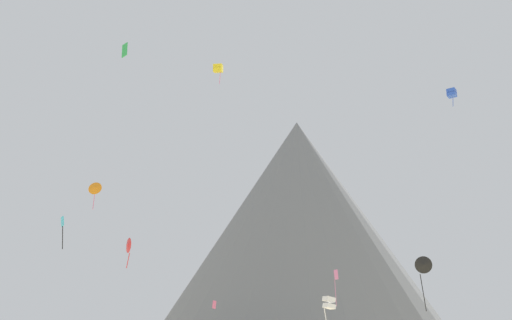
{
  "coord_description": "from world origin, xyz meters",
  "views": [
    {
      "loc": [
        -5.11,
        -36.61,
        3.67
      ],
      "look_at": [
        -3.42,
        36.48,
        25.71
      ],
      "focal_mm": 40.94,
      "sensor_mm": 36.0,
      "label": 1
    }
  ],
  "objects_px": {
    "kite_cyan_mid": "(62,225)",
    "kite_white_low": "(329,303)",
    "kite_rainbow_low": "(214,305)",
    "kite_orange_mid": "(95,188)",
    "kite_blue_high": "(452,93)",
    "kite_red_low": "(128,246)",
    "rock_massif": "(299,233)",
    "kite_black_low": "(424,266)",
    "kite_green_high": "(125,50)",
    "kite_pink_low": "(336,280)",
    "kite_yellow_high": "(218,68)"
  },
  "relations": [
    {
      "from": "kite_pink_low",
      "to": "kite_blue_high",
      "type": "bearing_deg",
      "value": -125.61
    },
    {
      "from": "kite_orange_mid",
      "to": "kite_rainbow_low",
      "type": "xyz_separation_m",
      "value": [
        16.34,
        10.28,
        -15.11
      ]
    },
    {
      "from": "kite_cyan_mid",
      "to": "kite_rainbow_low",
      "type": "xyz_separation_m",
      "value": [
        13.7,
        31.56,
        -6.11
      ]
    },
    {
      "from": "kite_yellow_high",
      "to": "kite_black_low",
      "type": "xyz_separation_m",
      "value": [
        22.29,
        -18.07,
        -30.65
      ]
    },
    {
      "from": "rock_massif",
      "to": "kite_yellow_high",
      "type": "distance_m",
      "value": 69.0
    },
    {
      "from": "kite_pink_low",
      "to": "kite_red_low",
      "type": "distance_m",
      "value": 37.74
    },
    {
      "from": "kite_cyan_mid",
      "to": "kite_pink_low",
      "type": "xyz_separation_m",
      "value": [
        32.12,
        32.58,
        -2.44
      ]
    },
    {
      "from": "kite_blue_high",
      "to": "kite_white_low",
      "type": "height_order",
      "value": "kite_blue_high"
    },
    {
      "from": "kite_green_high",
      "to": "kite_pink_low",
      "type": "distance_m",
      "value": 47.63
    },
    {
      "from": "kite_rainbow_low",
      "to": "kite_black_low",
      "type": "relative_size",
      "value": 0.22
    },
    {
      "from": "kite_black_low",
      "to": "kite_white_low",
      "type": "distance_m",
      "value": 10.58
    },
    {
      "from": "kite_rainbow_low",
      "to": "kite_pink_low",
      "type": "xyz_separation_m",
      "value": [
        18.42,
        1.01,
        3.67
      ]
    },
    {
      "from": "kite_orange_mid",
      "to": "rock_massif",
      "type": "bearing_deg",
      "value": 67.25
    },
    {
      "from": "kite_red_low",
      "to": "rock_massif",
      "type": "bearing_deg",
      "value": 132.38
    },
    {
      "from": "kite_yellow_high",
      "to": "kite_blue_high",
      "type": "relative_size",
      "value": 1.14
    },
    {
      "from": "kite_rainbow_low",
      "to": "kite_black_low",
      "type": "height_order",
      "value": "kite_black_low"
    },
    {
      "from": "kite_blue_high",
      "to": "kite_white_low",
      "type": "xyz_separation_m",
      "value": [
        -24.09,
        -24.54,
        -33.45
      ]
    },
    {
      "from": "kite_orange_mid",
      "to": "kite_blue_high",
      "type": "xyz_separation_m",
      "value": [
        53.2,
        5.18,
        17.03
      ]
    },
    {
      "from": "kite_white_low",
      "to": "kite_red_low",
      "type": "height_order",
      "value": "kite_red_low"
    },
    {
      "from": "rock_massif",
      "to": "kite_pink_low",
      "type": "bearing_deg",
      "value": -89.7
    },
    {
      "from": "kite_yellow_high",
      "to": "kite_cyan_mid",
      "type": "bearing_deg",
      "value": 64.24
    },
    {
      "from": "kite_blue_high",
      "to": "rock_massif",
      "type": "bearing_deg",
      "value": 51.67
    },
    {
      "from": "rock_massif",
      "to": "kite_green_high",
      "type": "xyz_separation_m",
      "value": [
        -26.98,
        -85.66,
        5.44
      ]
    },
    {
      "from": "kite_green_high",
      "to": "kite_blue_high",
      "type": "distance_m",
      "value": 53.19
    },
    {
      "from": "rock_massif",
      "to": "kite_white_low",
      "type": "distance_m",
      "value": 86.67
    },
    {
      "from": "kite_black_low",
      "to": "kite_rainbow_low",
      "type": "bearing_deg",
      "value": 141.29
    },
    {
      "from": "rock_massif",
      "to": "kite_yellow_high",
      "type": "xyz_separation_m",
      "value": [
        -17.75,
        -65.37,
        13.13
      ]
    },
    {
      "from": "kite_blue_high",
      "to": "kite_red_low",
      "type": "height_order",
      "value": "kite_blue_high"
    },
    {
      "from": "kite_green_high",
      "to": "kite_white_low",
      "type": "xyz_separation_m",
      "value": [
        21.61,
        1.81,
        -26.69
      ]
    },
    {
      "from": "kite_yellow_high",
      "to": "kite_blue_high",
      "type": "height_order",
      "value": "kite_yellow_high"
    },
    {
      "from": "kite_cyan_mid",
      "to": "kite_white_low",
      "type": "relative_size",
      "value": 0.73
    },
    {
      "from": "kite_green_high",
      "to": "kite_pink_low",
      "type": "height_order",
      "value": "kite_green_high"
    },
    {
      "from": "kite_green_high",
      "to": "kite_rainbow_low",
      "type": "distance_m",
      "value": 41.37
    },
    {
      "from": "kite_white_low",
      "to": "rock_massif",
      "type": "bearing_deg",
      "value": -29.81
    },
    {
      "from": "kite_cyan_mid",
      "to": "kite_white_low",
      "type": "distance_m",
      "value": 27.57
    },
    {
      "from": "kite_yellow_high",
      "to": "kite_white_low",
      "type": "height_order",
      "value": "kite_yellow_high"
    },
    {
      "from": "kite_cyan_mid",
      "to": "kite_white_low",
      "type": "xyz_separation_m",
      "value": [
        26.48,
        1.92,
        -7.43
      ]
    },
    {
      "from": "kite_blue_high",
      "to": "kite_red_low",
      "type": "bearing_deg",
      "value": 148.59
    },
    {
      "from": "kite_green_high",
      "to": "kite_blue_high",
      "type": "relative_size",
      "value": 0.55
    },
    {
      "from": "kite_rainbow_low",
      "to": "kite_orange_mid",
      "type": "bearing_deg",
      "value": -149.12
    },
    {
      "from": "kite_rainbow_low",
      "to": "rock_massif",
      "type": "bearing_deg",
      "value": 70.2
    },
    {
      "from": "kite_cyan_mid",
      "to": "kite_pink_low",
      "type": "distance_m",
      "value": 45.81
    },
    {
      "from": "rock_massif",
      "to": "kite_cyan_mid",
      "type": "bearing_deg",
      "value": -110.37
    },
    {
      "from": "kite_yellow_high",
      "to": "kite_rainbow_low",
      "type": "relative_size",
      "value": 2.67
    },
    {
      "from": "kite_cyan_mid",
      "to": "kite_rainbow_low",
      "type": "bearing_deg",
      "value": 173.86
    },
    {
      "from": "rock_massif",
      "to": "kite_green_high",
      "type": "bearing_deg",
      "value": -107.48
    },
    {
      "from": "kite_yellow_high",
      "to": "kite_white_low",
      "type": "distance_m",
      "value": 40.95
    },
    {
      "from": "kite_yellow_high",
      "to": "kite_blue_high",
      "type": "bearing_deg",
      "value": -161.69
    },
    {
      "from": "kite_green_high",
      "to": "kite_yellow_high",
      "type": "height_order",
      "value": "kite_yellow_high"
    },
    {
      "from": "kite_red_low",
      "to": "kite_orange_mid",
      "type": "bearing_deg",
      "value": 178.39
    }
  ]
}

